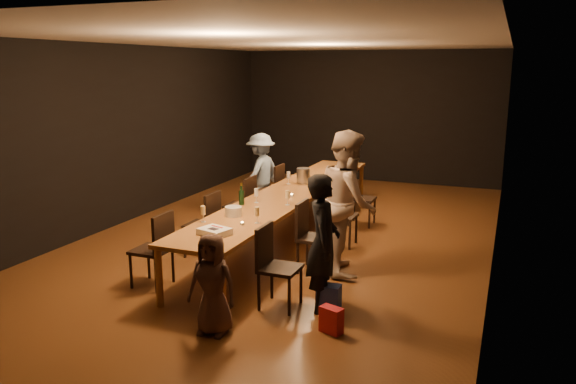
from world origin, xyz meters
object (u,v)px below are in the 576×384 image
at_px(chair_left_1, 202,224).
at_px(ice_bucket, 303,176).
at_px(chair_right_0, 280,267).
at_px(chair_left_2, 240,205).
at_px(chair_right_3, 362,198).
at_px(woman_birthday, 323,243).
at_px(champagne_bottle, 241,194).
at_px(chair_left_3, 270,190).
at_px(chair_left_0, 151,249).
at_px(child, 212,284).
at_px(plate_stack, 233,211).
at_px(chair_right_1, 316,237).
at_px(woman_tan, 348,202).
at_px(man_blue, 261,172).
at_px(table, 289,195).
at_px(chair_right_2, 342,215).
at_px(birthday_cake, 215,231).

height_order(chair_left_1, ice_bucket, ice_bucket).
xyz_separation_m(chair_right_0, chair_left_2, (-1.70, 2.40, 0.00)).
bearing_deg(chair_right_3, chair_right_0, -0.00).
relative_size(chair_right_3, woman_birthday, 0.61).
bearing_deg(chair_left_1, champagne_bottle, -69.74).
height_order(chair_left_1, chair_left_3, same).
relative_size(chair_right_0, chair_right_3, 1.00).
height_order(chair_left_0, child, child).
height_order(woman_birthday, ice_bucket, woman_birthday).
xyz_separation_m(woman_birthday, plate_stack, (-1.44, 0.67, 0.05)).
height_order(chair_right_0, chair_right_1, same).
height_order(chair_left_0, chair_left_3, same).
distance_m(chair_right_3, woman_tan, 2.30).
height_order(chair_right_3, man_blue, man_blue).
distance_m(chair_left_0, man_blue, 3.90).
xyz_separation_m(chair_right_0, man_blue, (-2.00, 3.88, 0.25)).
xyz_separation_m(table, woman_birthday, (1.30, -2.26, 0.06)).
relative_size(woman_tan, man_blue, 1.29).
bearing_deg(table, champagne_bottle, -107.37).
xyz_separation_m(chair_right_1, chair_left_2, (-1.70, 1.20, 0.00)).
relative_size(chair_left_2, child, 0.89).
distance_m(chair_left_0, chair_left_3, 3.60).
height_order(woman_tan, ice_bucket, woman_tan).
relative_size(chair_left_3, child, 0.89).
relative_size(chair_right_1, chair_right_3, 1.00).
distance_m(chair_left_1, chair_left_3, 2.40).
xyz_separation_m(chair_right_0, chair_right_2, (0.00, 2.40, 0.00)).
bearing_deg(chair_left_3, chair_right_2, -125.22).
distance_m(chair_right_2, chair_left_1, 2.08).
distance_m(birthday_cake, champagne_bottle, 1.45).
bearing_deg(chair_left_1, child, -147.09).
distance_m(chair_right_2, woman_birthday, 2.32).
height_order(chair_left_1, champagne_bottle, champagne_bottle).
height_order(chair_right_2, chair_left_0, same).
xyz_separation_m(table, birthday_cake, (0.04, -2.40, 0.09)).
height_order(chair_right_2, woman_tan, woman_tan).
bearing_deg(woman_birthday, chair_right_1, 6.48).
relative_size(chair_left_3, birthday_cake, 2.35).
xyz_separation_m(chair_left_3, birthday_cake, (0.89, -3.60, 0.32)).
height_order(man_blue, champagne_bottle, man_blue).
bearing_deg(chair_left_3, plate_stack, -165.70).
relative_size(man_blue, ice_bucket, 5.87).
relative_size(chair_right_1, chair_left_2, 1.00).
xyz_separation_m(chair_right_1, ice_bucket, (-0.88, 1.93, 0.41)).
bearing_deg(plate_stack, chair_right_3, 70.42).
xyz_separation_m(chair_left_3, champagne_bottle, (0.54, -2.20, 0.44)).
bearing_deg(chair_left_0, woman_birthday, -86.22).
bearing_deg(ice_bucket, man_blue, 145.97).
xyz_separation_m(chair_left_0, chair_left_3, (0.00, 3.60, 0.00)).
height_order(chair_right_1, chair_left_1, same).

